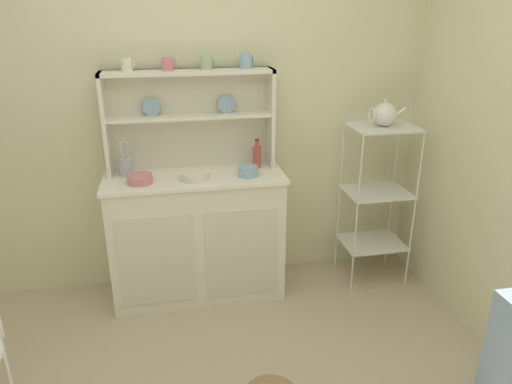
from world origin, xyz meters
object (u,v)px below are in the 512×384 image
(hutch_cabinet, at_px, (197,235))
(jam_bottle, at_px, (257,156))
(bakers_rack, at_px, (377,188))
(utensil_jar, at_px, (126,167))
(porcelain_teapot, at_px, (384,114))
(bowl_mixing_large, at_px, (140,179))
(cup_cream_0, at_px, (127,65))
(hutch_shelf_unit, at_px, (190,111))

(hutch_cabinet, relative_size, jam_bottle, 5.93)
(bakers_rack, bearing_deg, utensil_jar, 176.20)
(porcelain_teapot, bearing_deg, bakers_rack, 0.00)
(bakers_rack, xyz_separation_m, bowl_mixing_large, (-1.57, -0.04, 0.19))
(hutch_cabinet, bearing_deg, cup_cream_0, 161.02)
(jam_bottle, xyz_separation_m, porcelain_teapot, (0.82, -0.12, 0.27))
(bakers_rack, bearing_deg, jam_bottle, 171.77)
(cup_cream_0, relative_size, utensil_jar, 0.33)
(cup_cream_0, distance_m, utensil_jar, 0.62)
(utensil_jar, xyz_separation_m, porcelain_teapot, (1.66, -0.11, 0.29))
(jam_bottle, relative_size, porcelain_teapot, 0.79)
(porcelain_teapot, bearing_deg, jam_bottle, 171.75)
(cup_cream_0, bearing_deg, jam_bottle, -2.65)
(cup_cream_0, height_order, jam_bottle, cup_cream_0)
(hutch_cabinet, distance_m, jam_bottle, 0.66)
(cup_cream_0, height_order, utensil_jar, cup_cream_0)
(cup_cream_0, bearing_deg, hutch_cabinet, -18.98)
(jam_bottle, xyz_separation_m, utensil_jar, (-0.84, -0.01, -0.02))
(hutch_shelf_unit, xyz_separation_m, bowl_mixing_large, (-0.33, -0.24, -0.35))
(cup_cream_0, distance_m, bowl_mixing_large, 0.68)
(bowl_mixing_large, relative_size, porcelain_teapot, 0.63)
(bowl_mixing_large, xyz_separation_m, jam_bottle, (0.75, 0.16, 0.05))
(hutch_cabinet, relative_size, bowl_mixing_large, 7.40)
(hutch_shelf_unit, xyz_separation_m, porcelain_teapot, (1.24, -0.20, -0.03))
(hutch_shelf_unit, height_order, porcelain_teapot, hutch_shelf_unit)
(hutch_cabinet, height_order, hutch_shelf_unit, hutch_shelf_unit)
(hutch_shelf_unit, xyz_separation_m, jam_bottle, (0.42, -0.08, -0.30))
(hutch_cabinet, bearing_deg, bowl_mixing_large, -167.57)
(bowl_mixing_large, bearing_deg, jam_bottle, 11.95)
(jam_bottle, distance_m, utensil_jar, 0.84)
(bowl_mixing_large, distance_m, utensil_jar, 0.18)
(cup_cream_0, relative_size, jam_bottle, 0.42)
(bowl_mixing_large, relative_size, utensil_jar, 0.63)
(hutch_cabinet, relative_size, utensil_jar, 4.69)
(hutch_shelf_unit, relative_size, utensil_jar, 4.38)
(cup_cream_0, xyz_separation_m, utensil_jar, (-0.07, -0.04, -0.62))
(hutch_shelf_unit, xyz_separation_m, utensil_jar, (-0.42, -0.09, -0.32))
(hutch_cabinet, relative_size, cup_cream_0, 14.08)
(bakers_rack, height_order, cup_cream_0, cup_cream_0)
(hutch_shelf_unit, bearing_deg, jam_bottle, -10.39)
(bowl_mixing_large, height_order, jam_bottle, jam_bottle)
(cup_cream_0, bearing_deg, utensil_jar, -146.09)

